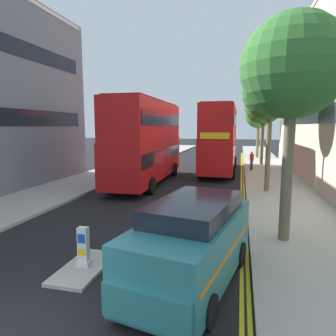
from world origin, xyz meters
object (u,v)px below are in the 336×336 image
taxi_minivan (191,243)px  pedestrian_far (252,160)px  keep_left_bollard (84,248)px  double_decker_bus_away (147,140)px  double_decker_bus_oncoming (220,137)px

taxi_minivan → pedestrian_far: size_ratio=3.14×
pedestrian_far → keep_left_bollard: bearing=-104.4°
taxi_minivan → pedestrian_far: taxi_minivan is taller
double_decker_bus_away → taxi_minivan: 13.82m
double_decker_bus_oncoming → pedestrian_far: double_decker_bus_oncoming is taller
keep_left_bollard → double_decker_bus_oncoming: (2.36, 18.88, 2.42)m
keep_left_bollard → pedestrian_far: size_ratio=0.69×
keep_left_bollard → pedestrian_far: (5.07, 19.76, 0.38)m
double_decker_bus_oncoming → taxi_minivan: 19.07m
double_decker_bus_away → double_decker_bus_oncoming: 7.75m
double_decker_bus_away → pedestrian_far: size_ratio=6.69×
double_decker_bus_away → keep_left_bollard: bearing=-80.2°
double_decker_bus_oncoming → taxi_minivan: double_decker_bus_oncoming is taller
keep_left_bollard → taxi_minivan: taxi_minivan is taller
keep_left_bollard → double_decker_bus_oncoming: 19.18m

